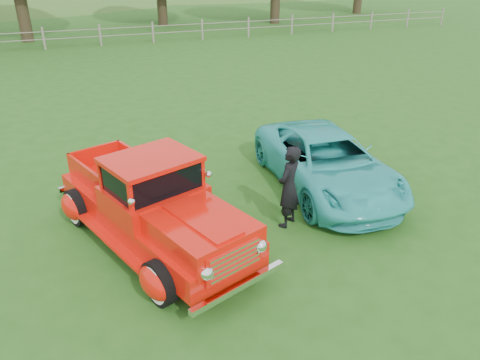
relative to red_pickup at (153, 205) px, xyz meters
name	(u,v)px	position (x,y,z in m)	size (l,w,h in m)	color
ground	(216,267)	(0.83, -1.14, -0.80)	(140.00, 140.00, 0.00)	#215115
distant_hills	(46,33)	(-3.26, 58.33, -5.34)	(116.00, 60.00, 18.00)	#3A6123
fence_line	(100,35)	(0.83, 20.86, -0.19)	(48.00, 0.12, 1.20)	gray
red_pickup	(153,205)	(0.00, 0.00, 0.00)	(3.45, 5.28, 1.78)	black
teal_sedan	(327,162)	(4.13, 0.90, -0.15)	(2.15, 4.66, 1.30)	#2DB4B1
man	(289,187)	(2.61, -0.27, 0.05)	(0.62, 0.41, 1.69)	black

